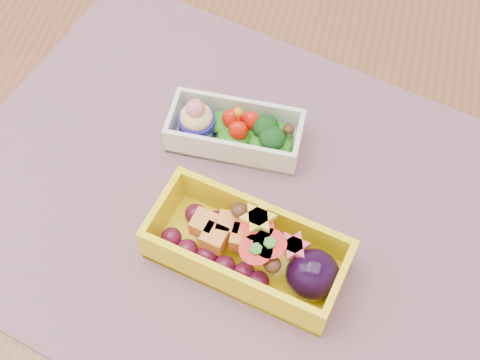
% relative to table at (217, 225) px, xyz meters
% --- Properties ---
extents(table, '(1.20, 0.80, 0.75)m').
position_rel_table_xyz_m(table, '(0.00, 0.00, 0.00)').
color(table, brown).
rests_on(table, ground).
extents(placemat, '(0.69, 0.59, 0.00)m').
position_rel_table_xyz_m(placemat, '(0.02, -0.02, 0.10)').
color(placemat, '#825A73').
rests_on(placemat, table).
extents(bento_white, '(0.15, 0.07, 0.06)m').
position_rel_table_xyz_m(bento_white, '(0.01, 0.06, 0.12)').
color(bento_white, white).
rests_on(bento_white, placemat).
extents(bento_yellow, '(0.21, 0.12, 0.06)m').
position_rel_table_xyz_m(bento_yellow, '(0.06, -0.08, 0.13)').
color(bento_yellow, yellow).
rests_on(bento_yellow, placemat).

